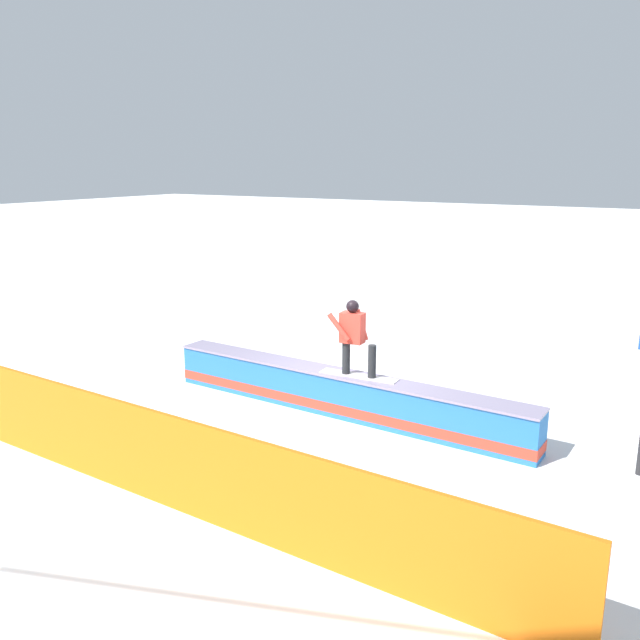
# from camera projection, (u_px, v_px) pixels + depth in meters

# --- Properties ---
(ground_plane) EXTENTS (120.00, 120.00, 0.00)m
(ground_plane) POSITION_uv_depth(u_px,v_px,m) (340.00, 414.00, 11.86)
(ground_plane) COLOR white
(grind_box) EXTENTS (7.15, 0.87, 0.78)m
(grind_box) POSITION_uv_depth(u_px,v_px,m) (340.00, 395.00, 11.78)
(grind_box) COLOR #266DBB
(grind_box) RESTS_ON ground_plane
(snowboarder) EXTENTS (1.42, 0.45, 1.34)m
(snowboarder) POSITION_uv_depth(u_px,v_px,m) (354.00, 335.00, 11.35)
(snowboarder) COLOR silver
(snowboarder) RESTS_ON grind_box
(safety_fence) EXTENTS (9.95, 0.48, 1.29)m
(safety_fence) POSITION_uv_depth(u_px,v_px,m) (185.00, 467.00, 8.37)
(safety_fence) COLOR orange
(safety_fence) RESTS_ON ground_plane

